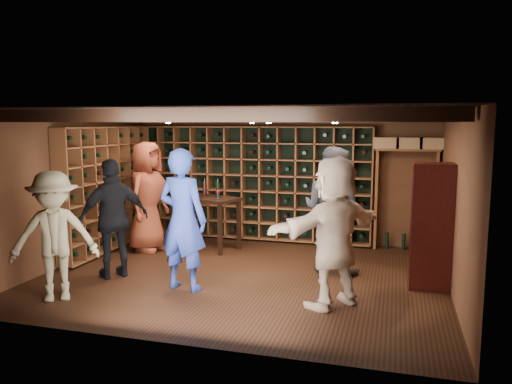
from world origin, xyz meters
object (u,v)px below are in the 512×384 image
(guest_woman_black, at_px, (114,219))
(guest_khaki, at_px, (54,236))
(man_blue_shirt, at_px, (183,220))
(guest_red_floral, at_px, (148,197))
(display_cabinet, at_px, (431,228))
(guest_beige, at_px, (334,232))
(man_grey_suit, at_px, (331,210))
(tasting_table, at_px, (205,203))

(guest_woman_black, distance_m, guest_khaki, 1.12)
(man_blue_shirt, bearing_deg, guest_khaki, 39.48)
(man_blue_shirt, relative_size, guest_red_floral, 0.99)
(display_cabinet, bearing_deg, guest_red_floral, 170.53)
(man_blue_shirt, xyz_separation_m, guest_red_floral, (-1.51, 1.83, 0.01))
(guest_red_floral, bearing_deg, man_blue_shirt, -134.76)
(guest_beige, bearing_deg, guest_woman_black, -55.43)
(man_grey_suit, bearing_deg, guest_beige, 118.03)
(man_grey_suit, relative_size, tasting_table, 1.38)
(man_grey_suit, xyz_separation_m, guest_beige, (0.22, -1.50, -0.02))
(man_grey_suit, relative_size, guest_khaki, 1.15)
(tasting_table, bearing_deg, guest_khaki, -84.64)
(guest_woman_black, bearing_deg, man_grey_suit, 151.70)
(man_blue_shirt, xyz_separation_m, tasting_table, (-0.58, 2.30, -0.15))
(display_cabinet, xyz_separation_m, guest_woman_black, (-4.56, -0.78, 0.05))
(display_cabinet, height_order, man_blue_shirt, man_blue_shirt)
(guest_red_floral, distance_m, tasting_table, 1.06)
(display_cabinet, xyz_separation_m, guest_red_floral, (-4.85, 0.81, 0.14))
(guest_beige, bearing_deg, guest_red_floral, -77.79)
(guest_woman_black, relative_size, tasting_table, 1.26)
(guest_red_floral, bearing_deg, display_cabinet, -93.82)
(man_blue_shirt, xyz_separation_m, man_grey_suit, (1.89, 1.41, -0.01))
(display_cabinet, height_order, guest_red_floral, guest_red_floral)
(man_grey_suit, height_order, guest_beige, man_grey_suit)
(man_blue_shirt, relative_size, guest_beige, 1.03)
(guest_woman_black, relative_size, guest_beige, 0.93)
(display_cabinet, bearing_deg, guest_khaki, -158.56)
(guest_red_floral, bearing_deg, tasting_table, -57.67)
(guest_red_floral, xyz_separation_m, guest_woman_black, (0.28, -1.59, -0.10))
(tasting_table, bearing_deg, guest_beige, -20.84)
(man_blue_shirt, bearing_deg, display_cabinet, -154.14)
(guest_khaki, bearing_deg, guest_red_floral, 57.93)
(man_grey_suit, xyz_separation_m, guest_woman_black, (-3.12, -1.17, -0.08))
(display_cabinet, distance_m, man_blue_shirt, 3.49)
(man_grey_suit, distance_m, guest_woman_black, 3.33)
(guest_woman_black, bearing_deg, guest_red_floral, -128.90)
(guest_beige, bearing_deg, man_blue_shirt, -52.24)
(tasting_table, bearing_deg, display_cabinet, 2.64)
(man_grey_suit, bearing_deg, display_cabinet, -175.49)
(guest_woman_black, bearing_deg, man_blue_shirt, 120.18)
(guest_khaki, xyz_separation_m, tasting_table, (0.87, 3.15, -0.01))
(display_cabinet, relative_size, man_blue_shirt, 0.88)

